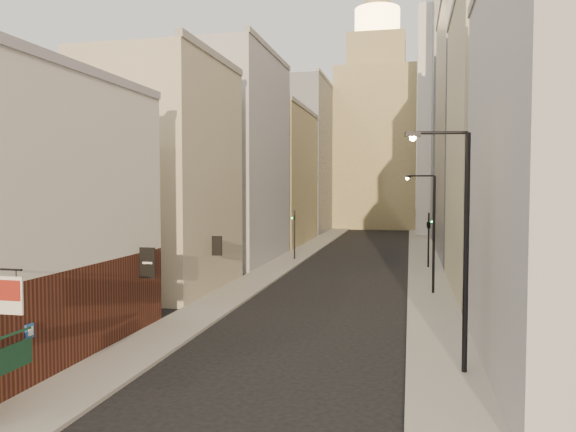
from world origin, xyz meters
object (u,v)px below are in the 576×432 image
Objects in this scene: streetlamp_mid at (431,227)px; traffic_light_right at (429,226)px; white_tower at (444,112)px; traffic_light_left at (294,225)px; clock_tower at (376,130)px; streetlamp_near at (460,237)px.

traffic_light_right is at bearing 86.28° from streetlamp_mid.
streetlamp_mid is 12.49m from traffic_light_right.
white_tower reaches higher than streetlamp_mid.
traffic_light_left is 13.12m from traffic_light_right.
streetlamp_mid is at bearing -83.38° from clock_tower.
traffic_light_left is (-12.50, 15.45, -1.06)m from streetlamp_mid.
traffic_light_left is at bearing 126.49° from streetlamp_mid.
clock_tower is 1.08× the size of white_tower.
white_tower is 4.43× the size of streetlamp_near.
white_tower is 5.14× the size of streetlamp_mid.
traffic_light_left is at bearing -95.89° from clock_tower.
streetlamp_mid is (-3.54, -50.28, -14.00)m from white_tower.
traffic_light_left and traffic_light_right have the same top height.
streetlamp_near is 16.46m from streetlamp_mid.
traffic_light_left is (-5.04, -48.82, -14.09)m from clock_tower.
clock_tower reaches higher than traffic_light_right.
white_tower is 8.30× the size of traffic_light_right.
clock_tower is 5.56× the size of streetlamp_mid.
streetlamp_near is 28.94m from traffic_light_right.
traffic_light_left is at bearing 102.36° from streetlamp_near.
streetlamp_mid reaches higher than traffic_light_right.
streetlamp_near reaches higher than traffic_light_right.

